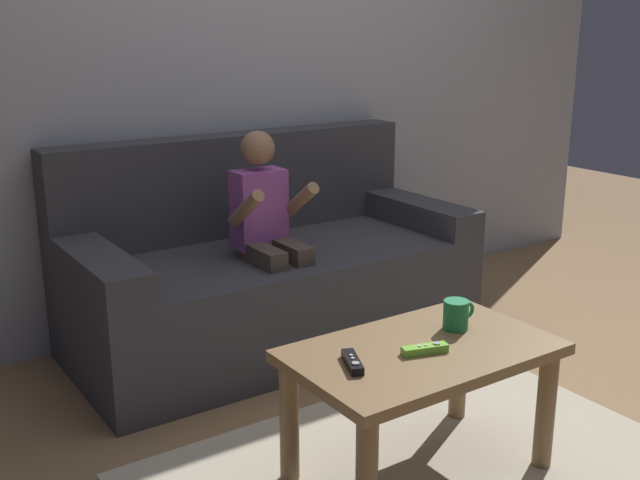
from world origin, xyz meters
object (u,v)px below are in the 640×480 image
object	(u,v)px
coffee_table	(421,371)
coffee_mug	(456,315)
game_remote_lime_near_edge	(425,349)
game_remote_black_center	(352,362)
couch	(267,274)
person_seated_on_couch	(270,232)

from	to	relation	value
coffee_table	coffee_mug	xyz separation A→B (m)	(0.18, 0.05, 0.13)
coffee_table	game_remote_lime_near_edge	bearing A→B (deg)	-121.92
coffee_table	game_remote_black_center	world-z (taller)	game_remote_black_center
coffee_table	game_remote_black_center	xyz separation A→B (m)	(-0.25, 0.01, 0.09)
couch	coffee_mug	world-z (taller)	couch
person_seated_on_couch	game_remote_black_center	world-z (taller)	person_seated_on_couch
person_seated_on_couch	game_remote_lime_near_edge	size ratio (longest dim) A/B	6.57
game_remote_lime_near_edge	game_remote_black_center	world-z (taller)	same
couch	coffee_table	size ratio (longest dim) A/B	2.14
coffee_table	game_remote_lime_near_edge	xyz separation A→B (m)	(-0.02, -0.04, 0.09)
couch	game_remote_lime_near_edge	size ratio (longest dim) A/B	11.92
person_seated_on_couch	game_remote_black_center	bearing A→B (deg)	-107.69
couch	coffee_table	world-z (taller)	couch
person_seated_on_couch	couch	bearing A→B (deg)	64.30
person_seated_on_couch	coffee_table	bearing A→B (deg)	-93.64
couch	coffee_mug	xyz separation A→B (m)	(0.03, -1.13, 0.17)
game_remote_lime_near_edge	couch	bearing A→B (deg)	81.89
couch	coffee_mug	distance (m)	1.15
game_remote_black_center	coffee_mug	size ratio (longest dim) A/B	1.21
coffee_table	game_remote_black_center	size ratio (longest dim) A/B	5.64
couch	person_seated_on_couch	world-z (taller)	person_seated_on_couch
game_remote_lime_near_edge	coffee_mug	distance (m)	0.23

